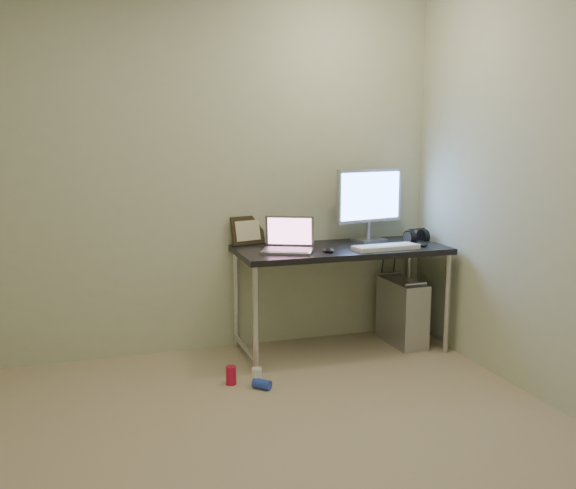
% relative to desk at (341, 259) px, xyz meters
% --- Properties ---
extents(floor, '(3.50, 3.50, 0.00)m').
position_rel_desk_xyz_m(floor, '(-0.97, -1.43, -0.66)').
color(floor, tan).
rests_on(floor, ground).
extents(wall_back, '(3.50, 0.02, 2.50)m').
position_rel_desk_xyz_m(wall_back, '(-0.97, 0.32, 0.59)').
color(wall_back, beige).
rests_on(wall_back, ground).
extents(desk, '(1.47, 0.64, 0.75)m').
position_rel_desk_xyz_m(desk, '(0.00, 0.00, 0.00)').
color(desk, black).
rests_on(desk, ground).
extents(tower_computer, '(0.21, 0.46, 0.50)m').
position_rel_desk_xyz_m(tower_computer, '(0.49, -0.00, -0.43)').
color(tower_computer, '#AAAAAE').
rests_on(tower_computer, ground).
extents(cable_a, '(0.01, 0.16, 0.69)m').
position_rel_desk_xyz_m(cable_a, '(0.44, 0.27, -0.26)').
color(cable_a, black).
rests_on(cable_a, ground).
extents(cable_b, '(0.02, 0.11, 0.71)m').
position_rel_desk_xyz_m(cable_b, '(0.53, 0.25, -0.28)').
color(cable_b, black).
rests_on(cable_b, ground).
extents(can_red, '(0.07, 0.07, 0.12)m').
position_rel_desk_xyz_m(can_red, '(-0.89, -0.41, -0.61)').
color(can_red, red).
rests_on(can_red, ground).
extents(can_white, '(0.08, 0.08, 0.12)m').
position_rel_desk_xyz_m(can_white, '(-0.74, -0.49, -0.61)').
color(can_white, white).
rests_on(can_white, ground).
extents(can_blue, '(0.12, 0.12, 0.06)m').
position_rel_desk_xyz_m(can_blue, '(-0.73, -0.54, -0.63)').
color(can_blue, blue).
rests_on(can_blue, ground).
extents(laptop, '(0.42, 0.39, 0.23)m').
position_rel_desk_xyz_m(laptop, '(-0.40, -0.04, 0.14)').
color(laptop, '#A4A5AB').
rests_on(laptop, desk).
extents(monitor, '(0.56, 0.21, 0.53)m').
position_rel_desk_xyz_m(monitor, '(0.30, 0.18, 0.40)').
color(monitor, '#A4A5AB').
rests_on(monitor, desk).
extents(keyboard, '(0.47, 0.19, 0.03)m').
position_rel_desk_xyz_m(keyboard, '(0.26, -0.18, 0.10)').
color(keyboard, white).
rests_on(keyboard, desk).
extents(mouse_right, '(0.07, 0.11, 0.04)m').
position_rel_desk_xyz_m(mouse_right, '(0.56, -0.14, 0.10)').
color(mouse_right, black).
rests_on(mouse_right, desk).
extents(mouse_left, '(0.08, 0.12, 0.04)m').
position_rel_desk_xyz_m(mouse_left, '(-0.16, -0.16, 0.10)').
color(mouse_left, black).
rests_on(mouse_left, desk).
extents(headphones, '(0.19, 0.11, 0.12)m').
position_rel_desk_xyz_m(headphones, '(0.63, 0.08, 0.12)').
color(headphones, black).
rests_on(headphones, desk).
extents(picture_frame, '(0.27, 0.14, 0.21)m').
position_rel_desk_xyz_m(picture_frame, '(-0.60, 0.30, 0.19)').
color(picture_frame, black).
rests_on(picture_frame, desk).
extents(webcam, '(0.04, 0.03, 0.12)m').
position_rel_desk_xyz_m(webcam, '(-0.42, 0.29, 0.17)').
color(webcam, silver).
rests_on(webcam, desk).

